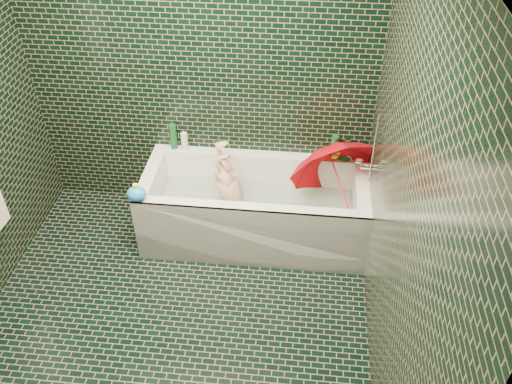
# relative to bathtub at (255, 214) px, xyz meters

# --- Properties ---
(floor) EXTENTS (2.80, 2.80, 0.00)m
(floor) POSITION_rel_bathtub_xyz_m (-0.45, -1.01, -0.21)
(floor) COLOR black
(floor) RESTS_ON ground
(wall_back) EXTENTS (2.80, 0.00, 2.80)m
(wall_back) POSITION_rel_bathtub_xyz_m (-0.45, 0.39, 1.04)
(wall_back) COLOR black
(wall_back) RESTS_ON floor
(wall_right) EXTENTS (0.00, 2.80, 2.80)m
(wall_right) POSITION_rel_bathtub_xyz_m (0.85, -1.01, 1.04)
(wall_right) COLOR black
(wall_right) RESTS_ON floor
(bathtub) EXTENTS (1.70, 0.75, 0.55)m
(bathtub) POSITION_rel_bathtub_xyz_m (0.00, 0.00, 0.00)
(bathtub) COLOR white
(bathtub) RESTS_ON floor
(bath_mat) EXTENTS (1.35, 0.47, 0.01)m
(bath_mat) POSITION_rel_bathtub_xyz_m (0.00, 0.02, -0.06)
(bath_mat) COLOR #4DC527
(bath_mat) RESTS_ON bathtub
(water) EXTENTS (1.48, 0.53, 0.00)m
(water) POSITION_rel_bathtub_xyz_m (0.00, 0.02, 0.09)
(water) COLOR silver
(water) RESTS_ON bathtub
(faucet) EXTENTS (0.18, 0.19, 0.55)m
(faucet) POSITION_rel_bathtub_xyz_m (0.81, 0.01, 0.56)
(faucet) COLOR silver
(faucet) RESTS_ON wall_right
(child) EXTENTS (1.00, 0.47, 0.39)m
(child) POSITION_rel_bathtub_xyz_m (-0.17, 0.06, 0.10)
(child) COLOR #DAA188
(child) RESTS_ON bathtub
(umbrella) EXTENTS (0.96, 1.01, 1.04)m
(umbrella) POSITION_rel_bathtub_xyz_m (0.63, 0.05, 0.34)
(umbrella) COLOR red
(umbrella) RESTS_ON bathtub
(soap_bottle_a) EXTENTS (0.13, 0.13, 0.28)m
(soap_bottle_a) POSITION_rel_bathtub_xyz_m (0.70, 0.33, 0.34)
(soap_bottle_a) COLOR white
(soap_bottle_a) RESTS_ON bathtub
(soap_bottle_b) EXTENTS (0.11, 0.11, 0.21)m
(soap_bottle_b) POSITION_rel_bathtub_xyz_m (0.80, 0.35, 0.34)
(soap_bottle_b) COLOR #492078
(soap_bottle_b) RESTS_ON bathtub
(soap_bottle_c) EXTENTS (0.15, 0.15, 0.15)m
(soap_bottle_c) POSITION_rel_bathtub_xyz_m (0.65, 0.32, 0.34)
(soap_bottle_c) COLOR #154B20
(soap_bottle_c) RESTS_ON bathtub
(bottle_right_tall) EXTENTS (0.06, 0.06, 0.19)m
(bottle_right_tall) POSITION_rel_bathtub_xyz_m (0.58, 0.36, 0.44)
(bottle_right_tall) COLOR #154B20
(bottle_right_tall) RESTS_ON bathtub
(bottle_right_pump) EXTENTS (0.06, 0.06, 0.16)m
(bottle_right_pump) POSITION_rel_bathtub_xyz_m (0.68, 0.36, 0.42)
(bottle_right_pump) COLOR silver
(bottle_right_pump) RESTS_ON bathtub
(bottle_left_tall) EXTENTS (0.07, 0.07, 0.21)m
(bottle_left_tall) POSITION_rel_bathtub_xyz_m (-0.69, 0.36, 0.44)
(bottle_left_tall) COLOR #154B20
(bottle_left_tall) RESTS_ON bathtub
(bottle_left_short) EXTENTS (0.06, 0.06, 0.16)m
(bottle_left_short) POSITION_rel_bathtub_xyz_m (-0.59, 0.34, 0.42)
(bottle_left_short) COLOR white
(bottle_left_short) RESTS_ON bathtub
(rubber_duck) EXTENTS (0.12, 0.10, 0.10)m
(rubber_duck) POSITION_rel_bathtub_xyz_m (0.59, 0.34, 0.38)
(rubber_duck) COLOR yellow
(rubber_duck) RESTS_ON bathtub
(bath_toy) EXTENTS (0.17, 0.16, 0.14)m
(bath_toy) POSITION_rel_bathtub_xyz_m (-0.80, -0.32, 0.40)
(bath_toy) COLOR #1A83F0
(bath_toy) RESTS_ON bathtub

